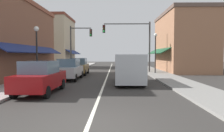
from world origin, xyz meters
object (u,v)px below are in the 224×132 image
object	(u,v)px
van_in_lane	(129,68)
traffic_signal_left_corner	(78,42)
parked_car_second_left	(69,69)
parked_car_nearest_left	(41,77)
parked_car_third_left	(79,66)
street_lamp_left_near	(37,44)
traffic_signal_mast_arm	(133,38)
street_lamp_right_mid	(155,46)

from	to	relation	value
van_in_lane	traffic_signal_left_corner	size ratio (longest dim) A/B	0.91
parked_car_second_left	traffic_signal_left_corner	size ratio (longest dim) A/B	0.72
parked_car_nearest_left	parked_car_third_left	distance (m)	10.44
van_in_lane	street_lamp_left_near	world-z (taller)	street_lamp_left_near
parked_car_second_left	van_in_lane	distance (m)	5.34
parked_car_third_left	traffic_signal_left_corner	distance (m)	4.94
parked_car_third_left	traffic_signal_mast_arm	world-z (taller)	traffic_signal_mast_arm
traffic_signal_mast_arm	street_lamp_left_near	world-z (taller)	traffic_signal_mast_arm
street_lamp_left_near	parked_car_nearest_left	bearing A→B (deg)	-66.29
van_in_lane	traffic_signal_mast_arm	bearing A→B (deg)	82.60
street_lamp_right_mid	traffic_signal_mast_arm	bearing A→B (deg)	147.51
parked_car_second_left	traffic_signal_mast_arm	xyz separation A→B (m)	(6.01, 6.81, 3.22)
parked_car_second_left	traffic_signal_left_corner	bearing A→B (deg)	95.97
parked_car_second_left	street_lamp_right_mid	size ratio (longest dim) A/B	0.92
parked_car_third_left	van_in_lane	size ratio (longest dim) A/B	0.80
parked_car_nearest_left	parked_car_third_left	bearing A→B (deg)	89.45
parked_car_third_left	parked_car_nearest_left	bearing A→B (deg)	-92.70
parked_car_nearest_left	street_lamp_left_near	size ratio (longest dim) A/B	0.99
van_in_lane	street_lamp_left_near	xyz separation A→B (m)	(-6.70, -0.05, 1.71)
parked_car_second_left	street_lamp_right_mid	distance (m)	10.10
street_lamp_right_mid	traffic_signal_left_corner	bearing A→B (deg)	162.00
street_lamp_left_near	street_lamp_right_mid	distance (m)	12.66
traffic_signal_left_corner	street_lamp_left_near	bearing A→B (deg)	-95.50
parked_car_third_left	traffic_signal_mast_arm	bearing A→B (deg)	20.51
parked_car_second_left	traffic_signal_mast_arm	distance (m)	9.63
traffic_signal_mast_arm	traffic_signal_left_corner	bearing A→B (deg)	167.55
traffic_signal_mast_arm	traffic_signal_left_corner	size ratio (longest dim) A/B	1.05
parked_car_nearest_left	street_lamp_right_mid	xyz separation A→B (m)	(8.45, 11.43, 2.16)
parked_car_nearest_left	street_lamp_right_mid	bearing A→B (deg)	54.00
street_lamp_right_mid	van_in_lane	bearing A→B (deg)	-114.40
parked_car_nearest_left	parked_car_third_left	world-z (taller)	same
parked_car_nearest_left	parked_car_second_left	bearing A→B (deg)	88.99
street_lamp_left_near	street_lamp_right_mid	bearing A→B (deg)	36.89
traffic_signal_left_corner	parked_car_second_left	bearing A→B (deg)	-84.37
parked_car_nearest_left	van_in_lane	xyz separation A→B (m)	(5.02, 3.87, 0.27)
traffic_signal_left_corner	street_lamp_right_mid	xyz separation A→B (m)	(9.11, -2.96, -0.68)
parked_car_third_left	street_lamp_right_mid	bearing A→B (deg)	5.12
traffic_signal_left_corner	street_lamp_left_near	xyz separation A→B (m)	(-1.02, -10.56, -0.87)
parked_car_third_left	traffic_signal_left_corner	world-z (taller)	traffic_signal_left_corner
van_in_lane	street_lamp_left_near	bearing A→B (deg)	-179.76
traffic_signal_left_corner	street_lamp_right_mid	size ratio (longest dim) A/B	1.27
parked_car_nearest_left	traffic_signal_mast_arm	xyz separation A→B (m)	(6.16, 12.88, 3.22)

